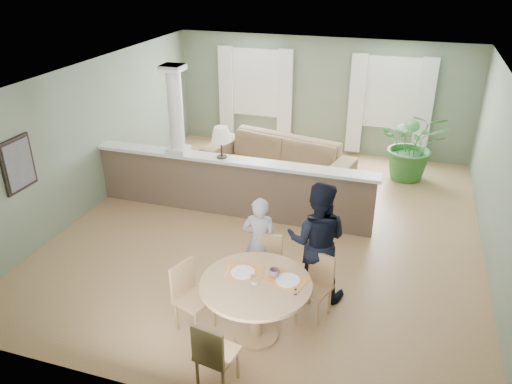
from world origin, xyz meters
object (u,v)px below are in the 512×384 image
(dining_table, at_px, (257,294))
(chair_side, at_px, (190,294))
(chair_far_boy, at_px, (267,262))
(man_person, at_px, (317,241))
(sofa, at_px, (277,161))
(chair_far_man, at_px, (317,283))
(houseplant, at_px, (413,145))
(child_person, at_px, (260,242))
(chair_near, at_px, (214,353))

(dining_table, relative_size, chair_side, 1.47)
(chair_far_boy, height_order, man_person, man_person)
(sofa, relative_size, chair_far_boy, 3.52)
(sofa, xyz_separation_m, chair_far_man, (1.65, -3.97, 0.03))
(houseplant, height_order, chair_far_boy, houseplant)
(chair_far_boy, height_order, chair_side, chair_side)
(dining_table, bearing_deg, child_person, 105.29)
(man_person, bearing_deg, dining_table, 60.54)
(houseplant, distance_m, chair_far_boy, 5.07)
(chair_far_boy, bearing_deg, houseplant, 66.25)
(chair_side, distance_m, child_person, 1.31)
(chair_near, distance_m, chair_side, 1.10)
(chair_near, bearing_deg, chair_side, -42.79)
(chair_far_boy, distance_m, chair_near, 1.87)
(chair_far_man, bearing_deg, sofa, 131.45)
(houseplant, bearing_deg, child_person, -113.14)
(chair_far_man, height_order, child_person, child_person)
(chair_near, bearing_deg, man_person, -100.26)
(chair_far_man, bearing_deg, houseplant, 97.13)
(dining_table, relative_size, chair_near, 1.50)
(chair_far_man, xyz_separation_m, child_person, (-0.92, 0.40, 0.22))
(chair_far_boy, relative_size, chair_far_man, 1.01)
(sofa, relative_size, dining_table, 2.29)
(sofa, distance_m, dining_table, 4.77)
(child_person, bearing_deg, chair_far_man, 148.82)
(chair_far_man, bearing_deg, chair_side, -133.98)
(houseplant, bearing_deg, dining_table, -106.36)
(dining_table, bearing_deg, man_person, 64.08)
(dining_table, relative_size, chair_far_boy, 1.54)
(chair_near, xyz_separation_m, child_person, (-0.11, 2.02, 0.20))
(sofa, bearing_deg, chair_near, -68.77)
(chair_far_boy, xyz_separation_m, man_person, (0.66, 0.15, 0.39))
(child_person, bearing_deg, chair_near, 85.40)
(chair_side, xyz_separation_m, child_person, (0.57, 1.16, 0.19))
(man_person, bearing_deg, chair_far_boy, 9.38)
(chair_far_boy, relative_size, chair_side, 0.95)
(houseplant, bearing_deg, chair_near, -105.67)
(dining_table, bearing_deg, chair_far_boy, 98.55)
(chair_far_boy, relative_size, child_person, 0.63)
(dining_table, distance_m, chair_far_boy, 0.95)
(chair_far_boy, bearing_deg, child_person, 132.46)
(sofa, bearing_deg, chair_far_boy, -63.88)
(dining_table, bearing_deg, chair_side, -174.78)
(sofa, distance_m, chair_side, 4.73)
(sofa, xyz_separation_m, dining_table, (1.02, -4.65, 0.20))
(dining_table, distance_m, chair_side, 0.88)
(chair_near, bearing_deg, chair_far_boy, -82.35)
(sofa, height_order, man_person, man_person)
(chair_near, bearing_deg, chair_far_man, -107.33)
(chair_far_boy, relative_size, chair_near, 0.98)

